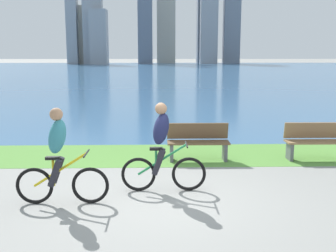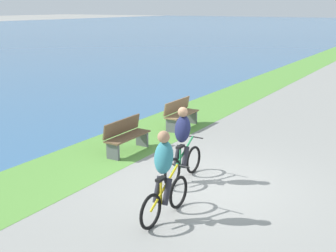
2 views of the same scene
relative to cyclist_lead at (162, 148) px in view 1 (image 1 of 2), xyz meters
name	(u,v)px [view 1 (image 1 of 2)]	position (x,y,z in m)	size (l,w,h in m)	color
ground_plane	(163,200)	(0.00, -0.50, -0.84)	(300.00, 300.00, 0.00)	gray
grass_strip_bayside	(161,155)	(0.00, 2.75, -0.84)	(120.00, 2.34, 0.01)	#59933D
bay_water_surface	(158,71)	(0.00, 48.68, -0.84)	(300.00, 89.52, 0.00)	#386693
cyclist_lead	(162,148)	(0.00, 0.00, 0.00)	(1.61, 0.52, 1.69)	black
cyclist_trailing	(59,157)	(-1.77, -0.62, 0.00)	(1.61, 0.52, 1.69)	black
bench_near_path	(198,142)	(0.91, 2.25, -0.39)	(1.50, 0.47, 0.90)	brown
bench_far_along_path	(316,141)	(3.81, 2.25, -0.39)	(1.50, 0.47, 0.90)	olive
city_skyline_far_shore	(158,24)	(-0.01, 85.80, 7.95)	(38.36, 12.82, 20.98)	#8C939E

